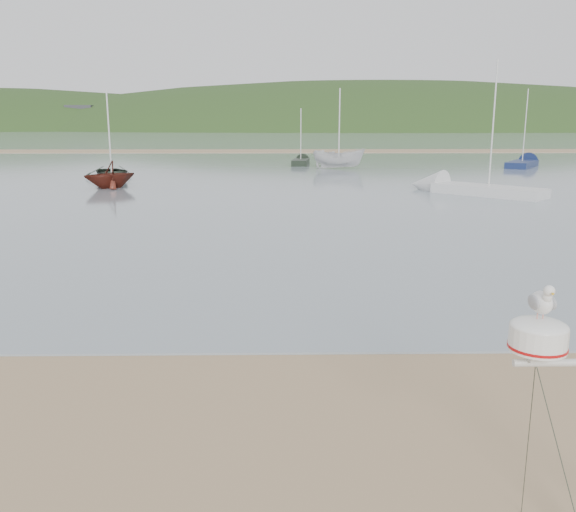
{
  "coord_description": "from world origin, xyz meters",
  "views": [
    {
      "loc": [
        1.54,
        -6.04,
        4.06
      ],
      "look_at": [
        1.65,
        1.0,
        2.46
      ],
      "focal_mm": 38.0,
      "sensor_mm": 36.0,
      "label": 1
    }
  ],
  "objects_px": {
    "boat_white": "(339,142)",
    "sailboat_blue_far": "(527,163)",
    "boat_dark": "(110,146)",
    "sailboat_white_near": "(452,187)",
    "sailboat_dark_mid": "(302,161)",
    "boat_red": "(109,162)"
  },
  "relations": [
    {
      "from": "sailboat_white_near",
      "to": "sailboat_blue_far",
      "type": "xyz_separation_m",
      "value": [
        11.76,
        18.98,
        0.0
      ]
    },
    {
      "from": "boat_dark",
      "to": "sailboat_blue_far",
      "type": "bearing_deg",
      "value": -3.95
    },
    {
      "from": "boat_dark",
      "to": "sailboat_blue_far",
      "type": "height_order",
      "value": "sailboat_blue_far"
    },
    {
      "from": "sailboat_dark_mid",
      "to": "sailboat_white_near",
      "type": "height_order",
      "value": "sailboat_white_near"
    },
    {
      "from": "sailboat_blue_far",
      "to": "boat_white",
      "type": "bearing_deg",
      "value": -169.48
    },
    {
      "from": "boat_white",
      "to": "sailboat_white_near",
      "type": "height_order",
      "value": "sailboat_white_near"
    },
    {
      "from": "sailboat_dark_mid",
      "to": "boat_dark",
      "type": "bearing_deg",
      "value": -133.96
    },
    {
      "from": "boat_red",
      "to": "sailboat_dark_mid",
      "type": "relative_size",
      "value": 0.57
    },
    {
      "from": "sailboat_dark_mid",
      "to": "sailboat_white_near",
      "type": "xyz_separation_m",
      "value": [
        7.54,
        -21.22,
        -0.0
      ]
    },
    {
      "from": "boat_white",
      "to": "sailboat_dark_mid",
      "type": "height_order",
      "value": "sailboat_dark_mid"
    },
    {
      "from": "boat_white",
      "to": "sailboat_blue_far",
      "type": "relative_size",
      "value": 0.6
    },
    {
      "from": "sailboat_white_near",
      "to": "sailboat_blue_far",
      "type": "relative_size",
      "value": 1.1
    },
    {
      "from": "boat_dark",
      "to": "sailboat_dark_mid",
      "type": "height_order",
      "value": "sailboat_dark_mid"
    },
    {
      "from": "boat_red",
      "to": "sailboat_dark_mid",
      "type": "distance_m",
      "value": 22.43
    },
    {
      "from": "sailboat_white_near",
      "to": "sailboat_dark_mid",
      "type": "bearing_deg",
      "value": 109.57
    },
    {
      "from": "boat_dark",
      "to": "boat_white",
      "type": "height_order",
      "value": "boat_dark"
    },
    {
      "from": "sailboat_blue_far",
      "to": "boat_dark",
      "type": "bearing_deg",
      "value": -160.53
    },
    {
      "from": "boat_dark",
      "to": "sailboat_white_near",
      "type": "relative_size",
      "value": 0.57
    },
    {
      "from": "boat_white",
      "to": "sailboat_white_near",
      "type": "bearing_deg",
      "value": -151.07
    },
    {
      "from": "boat_white",
      "to": "sailboat_white_near",
      "type": "distance_m",
      "value": 16.71
    },
    {
      "from": "boat_red",
      "to": "boat_white",
      "type": "relative_size",
      "value": 0.72
    },
    {
      "from": "sailboat_white_near",
      "to": "sailboat_blue_far",
      "type": "height_order",
      "value": "sailboat_white_near"
    }
  ]
}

